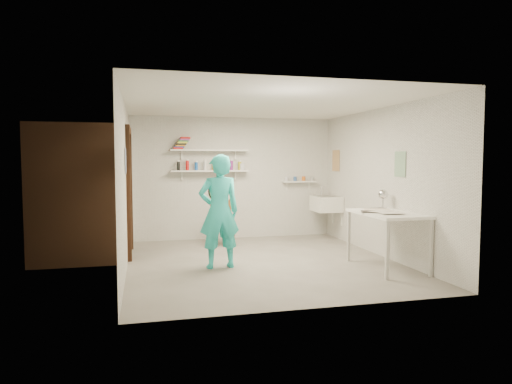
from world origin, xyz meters
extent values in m
cube|color=slate|center=(0.00, 0.00, -0.01)|extent=(4.00, 4.50, 0.02)
cube|color=silver|center=(0.00, 0.00, 2.41)|extent=(4.00, 4.50, 0.02)
cube|color=silver|center=(0.00, 2.26, 1.20)|extent=(4.00, 0.02, 2.40)
cube|color=silver|center=(0.00, -2.26, 1.20)|extent=(4.00, 0.02, 2.40)
cube|color=silver|center=(-2.01, 0.00, 1.20)|extent=(0.02, 4.50, 2.40)
cube|color=silver|center=(2.01, 0.00, 1.20)|extent=(0.02, 4.50, 2.40)
cube|color=black|center=(-1.99, 1.05, 1.00)|extent=(0.02, 0.90, 2.00)
cube|color=brown|center=(-2.70, 1.05, 1.05)|extent=(1.40, 1.50, 2.10)
cube|color=brown|center=(-1.97, 1.05, 2.05)|extent=(0.06, 1.05, 0.10)
cube|color=brown|center=(-1.97, 0.55, 1.00)|extent=(0.06, 0.10, 2.00)
cube|color=brown|center=(-1.97, 1.55, 1.00)|extent=(0.06, 0.10, 2.00)
cube|color=white|center=(-0.50, 2.13, 1.35)|extent=(1.50, 0.22, 0.03)
cube|color=white|center=(-0.50, 2.13, 1.75)|extent=(1.50, 0.22, 0.03)
cube|color=white|center=(1.35, 2.17, 1.12)|extent=(0.70, 0.14, 0.03)
cube|color=#334C7F|center=(-1.99, 0.05, 1.55)|extent=(0.01, 0.28, 0.36)
cube|color=#995933|center=(1.99, 1.80, 1.55)|extent=(0.01, 0.34, 0.42)
cube|color=#3F724C|center=(1.99, -0.55, 1.50)|extent=(0.01, 0.30, 0.38)
cube|color=white|center=(1.75, 1.70, 0.70)|extent=(0.48, 0.60, 0.30)
imported|color=#2AD2CA|center=(-0.69, -0.20, 0.82)|extent=(0.63, 0.45, 1.64)
cylinder|color=beige|center=(-0.67, 0.02, 1.09)|extent=(0.30, 0.06, 0.29)
cube|color=brown|center=(-0.37, 1.47, 0.44)|extent=(0.42, 0.40, 0.89)
cube|color=white|center=(1.64, -0.82, 0.41)|extent=(0.73, 1.22, 0.81)
sphere|color=silver|center=(1.84, -0.34, 1.03)|extent=(0.15, 0.15, 0.15)
cylinder|color=black|center=(-1.11, 2.13, 1.45)|extent=(0.06, 0.06, 0.17)
cylinder|color=red|center=(-0.94, 2.13, 1.45)|extent=(0.06, 0.06, 0.17)
cylinder|color=blue|center=(-0.76, 2.13, 1.45)|extent=(0.06, 0.06, 0.17)
cylinder|color=white|center=(-0.59, 2.13, 1.45)|extent=(0.06, 0.06, 0.17)
cylinder|color=orange|center=(-0.41, 2.13, 1.45)|extent=(0.06, 0.06, 0.17)
cylinder|color=#268C3F|center=(-0.24, 2.13, 1.45)|extent=(0.06, 0.06, 0.17)
cylinder|color=#8C268C|center=(-0.06, 2.13, 1.45)|extent=(0.06, 0.06, 0.17)
cylinder|color=gold|center=(0.11, 2.13, 1.45)|extent=(0.06, 0.06, 0.17)
cube|color=red|center=(-1.10, 2.13, 1.78)|extent=(0.18, 0.14, 0.03)
cube|color=#1933A5|center=(-1.08, 2.13, 1.81)|extent=(0.18, 0.14, 0.03)
cube|color=orange|center=(-1.06, 2.13, 1.83)|extent=(0.18, 0.14, 0.03)
cube|color=black|center=(-1.04, 2.13, 1.86)|extent=(0.18, 0.14, 0.03)
cube|color=yellow|center=(-1.02, 2.13, 1.89)|extent=(0.18, 0.14, 0.03)
cube|color=#338C4C|center=(-1.00, 2.13, 1.92)|extent=(0.18, 0.14, 0.03)
cube|color=#8C3F8C|center=(-0.98, 2.13, 1.95)|extent=(0.18, 0.14, 0.03)
cube|color=red|center=(-0.96, 2.13, 1.97)|extent=(0.18, 0.14, 0.03)
cylinder|color=silver|center=(1.14, 2.17, 1.18)|extent=(0.07, 0.07, 0.09)
cylinder|color=#335999|center=(1.28, 2.17, 1.18)|extent=(0.07, 0.07, 0.09)
cylinder|color=orange|center=(1.42, 2.17, 1.18)|extent=(0.07, 0.07, 0.09)
cylinder|color=#999999|center=(1.56, 2.17, 1.18)|extent=(0.07, 0.07, 0.09)
cube|color=silver|center=(1.64, -0.82, 0.82)|extent=(0.30, 0.22, 0.00)
cube|color=#4C4742|center=(1.64, -0.82, 0.82)|extent=(0.30, 0.22, 0.00)
cube|color=beige|center=(1.64, -0.82, 0.82)|extent=(0.30, 0.22, 0.00)
cube|color=#383330|center=(1.64, -0.82, 0.83)|extent=(0.30, 0.22, 0.00)
cube|color=silver|center=(1.64, -0.82, 0.83)|extent=(0.30, 0.22, 0.00)
cube|color=silver|center=(1.64, -0.82, 0.84)|extent=(0.30, 0.22, 0.00)
camera|label=1|loc=(-1.74, -6.67, 1.56)|focal=32.00mm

